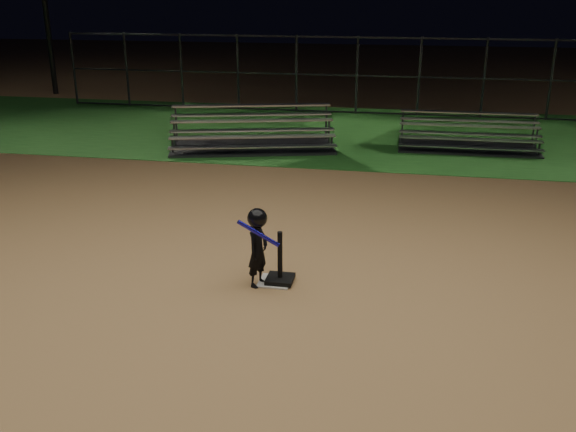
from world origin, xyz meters
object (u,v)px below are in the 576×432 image
object	(u,v)px
batting_tee	(280,272)
bleacher_left	(252,140)
child_batter	(258,245)
bleacher_right	(468,142)
home_plate	(275,281)

from	to	relation	value
batting_tee	bleacher_left	size ratio (longest dim) A/B	0.16
child_batter	bleacher_right	distance (m)	9.51
home_plate	child_batter	xyz separation A→B (m)	(-0.21, -0.13, 0.60)
batting_tee	bleacher_left	distance (m)	8.07
bleacher_left	child_batter	bearing A→B (deg)	-90.46
home_plate	bleacher_left	bearing A→B (deg)	106.04
batting_tee	bleacher_right	world-z (taller)	bleacher_right
home_plate	bleacher_left	xyz separation A→B (m)	(-2.23, 7.74, 0.20)
bleacher_right	bleacher_left	bearing A→B (deg)	-170.54
home_plate	child_batter	world-z (taller)	child_batter
child_batter	bleacher_left	world-z (taller)	child_batter
child_batter	bleacher_right	size ratio (longest dim) A/B	0.32
home_plate	batting_tee	world-z (taller)	batting_tee
home_plate	bleacher_right	xyz separation A→B (m)	(3.29, 8.71, 0.17)
child_batter	bleacher_right	xyz separation A→B (m)	(3.50, 8.84, -0.43)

